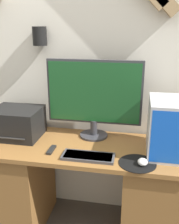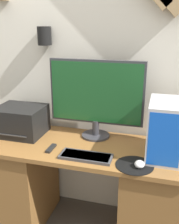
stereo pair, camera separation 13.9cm
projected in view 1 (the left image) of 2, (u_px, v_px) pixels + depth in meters
name	position (u px, v px, depth m)	size (l,w,h in m)	color
wall_back	(92.00, 45.00, 1.93)	(6.40, 0.15, 2.84)	silver
desk	(83.00, 187.00, 1.94)	(1.42, 0.56, 0.71)	brown
monitor	(94.00, 95.00, 1.88)	(0.69, 0.21, 0.57)	#333338
keyboard	(88.00, 156.00, 1.66)	(0.33, 0.13, 0.02)	#3D3D42
mousepad	(137.00, 163.00, 1.59)	(0.23, 0.23, 0.00)	black
mouse	(143.00, 162.00, 1.56)	(0.06, 0.07, 0.04)	silver
computer_tower	(164.00, 127.00, 1.67)	(0.20, 0.35, 0.36)	#B2B2B7
printer	(17.00, 123.00, 1.95)	(0.35, 0.30, 0.22)	black
remote_control	(51.00, 150.00, 1.75)	(0.03, 0.12, 0.02)	black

